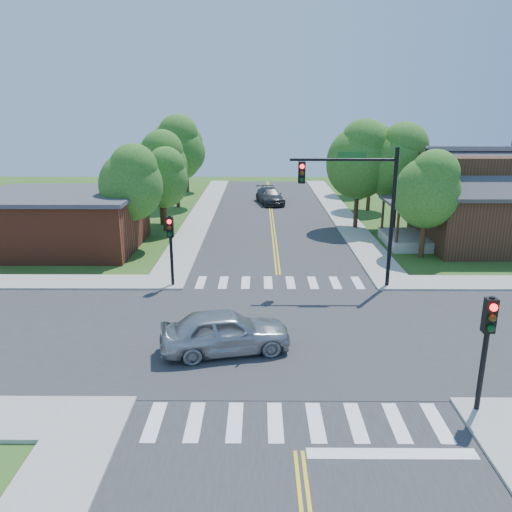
{
  "coord_description": "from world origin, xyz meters",
  "views": [
    {
      "loc": [
        -1.09,
        -18.99,
        8.96
      ],
      "look_at": [
        -1.23,
        3.91,
        2.2
      ],
      "focal_mm": 35.0,
      "sensor_mm": 36.0,
      "label": 1
    }
  ],
  "objects_px": {
    "signal_mast_ne": "(360,195)",
    "signal_pole_nw": "(171,238)",
    "house_ne": "(501,197)",
    "signal_pole_se": "(487,334)",
    "car_silver": "(225,332)",
    "car_dgrey": "(270,196)"
  },
  "relations": [
    {
      "from": "signal_mast_ne",
      "to": "signal_pole_nw",
      "type": "relative_size",
      "value": 1.89
    },
    {
      "from": "signal_mast_ne",
      "to": "house_ne",
      "type": "relative_size",
      "value": 0.55
    },
    {
      "from": "signal_mast_ne",
      "to": "signal_pole_se",
      "type": "bearing_deg",
      "value": -81.44
    },
    {
      "from": "signal_pole_nw",
      "to": "car_silver",
      "type": "distance_m",
      "value": 8.16
    },
    {
      "from": "signal_mast_ne",
      "to": "car_dgrey",
      "type": "height_order",
      "value": "signal_mast_ne"
    },
    {
      "from": "signal_pole_se",
      "to": "car_dgrey",
      "type": "xyz_separation_m",
      "value": [
        -5.62,
        35.12,
        -1.91
      ]
    },
    {
      "from": "signal_pole_se",
      "to": "car_silver",
      "type": "relative_size",
      "value": 0.73
    },
    {
      "from": "house_ne",
      "to": "car_dgrey",
      "type": "height_order",
      "value": "house_ne"
    },
    {
      "from": "signal_mast_ne",
      "to": "signal_pole_nw",
      "type": "distance_m",
      "value": 9.76
    },
    {
      "from": "signal_pole_se",
      "to": "signal_pole_nw",
      "type": "xyz_separation_m",
      "value": [
        -11.2,
        11.2,
        0.0
      ]
    },
    {
      "from": "signal_pole_nw",
      "to": "car_dgrey",
      "type": "distance_m",
      "value": 24.64
    },
    {
      "from": "signal_mast_ne",
      "to": "car_silver",
      "type": "height_order",
      "value": "signal_mast_ne"
    },
    {
      "from": "signal_pole_se",
      "to": "car_dgrey",
      "type": "bearing_deg",
      "value": 99.1
    },
    {
      "from": "signal_mast_ne",
      "to": "signal_pole_nw",
      "type": "bearing_deg",
      "value": -179.93
    },
    {
      "from": "car_dgrey",
      "to": "signal_mast_ne",
      "type": "bearing_deg",
      "value": -92.39
    },
    {
      "from": "house_ne",
      "to": "car_silver",
      "type": "distance_m",
      "value": 23.77
    },
    {
      "from": "signal_mast_ne",
      "to": "house_ne",
      "type": "bearing_deg",
      "value": 37.68
    },
    {
      "from": "signal_mast_ne",
      "to": "car_dgrey",
      "type": "distance_m",
      "value": 24.58
    },
    {
      "from": "signal_pole_nw",
      "to": "car_silver",
      "type": "height_order",
      "value": "signal_pole_nw"
    },
    {
      "from": "signal_mast_ne",
      "to": "house_ne",
      "type": "height_order",
      "value": "signal_mast_ne"
    },
    {
      "from": "car_dgrey",
      "to": "house_ne",
      "type": "bearing_deg",
      "value": -56.99
    },
    {
      "from": "signal_mast_ne",
      "to": "signal_pole_nw",
      "type": "height_order",
      "value": "signal_mast_ne"
    }
  ]
}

